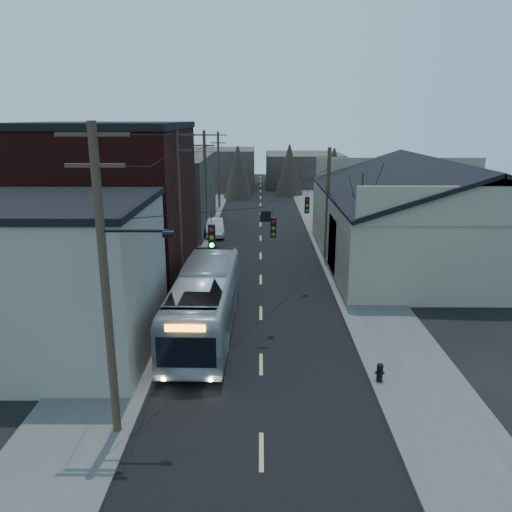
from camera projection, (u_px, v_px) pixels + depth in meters
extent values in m
plane|color=black|center=(262.00, 497.00, 14.42)|extent=(160.00, 160.00, 0.00)
cube|color=black|center=(261.00, 244.00, 43.32)|extent=(9.00, 110.00, 0.02)
cube|color=#474744|center=(186.00, 243.00, 43.36)|extent=(4.00, 110.00, 0.12)
cube|color=#474744|center=(335.00, 243.00, 43.26)|extent=(4.00, 110.00, 0.12)
cube|color=gray|center=(60.00, 282.00, 22.22)|extent=(8.00, 8.00, 7.00)
cube|color=black|center=(107.00, 206.00, 32.43)|extent=(10.00, 12.00, 10.00)
cube|color=#2E2A25|center=(163.00, 193.00, 48.24)|extent=(9.00, 14.00, 7.00)
cube|color=gray|center=(432.00, 228.00, 37.74)|extent=(16.00, 20.00, 5.00)
cube|color=black|center=(383.00, 178.00, 36.75)|extent=(8.16, 20.60, 2.86)
cube|color=black|center=(492.00, 178.00, 36.69)|extent=(8.16, 20.60, 2.86)
cube|color=#2E2A25|center=(221.00, 169.00, 76.28)|extent=(10.00, 12.00, 6.00)
cube|color=#2E2A25|center=(303.00, 169.00, 81.13)|extent=(12.00, 14.00, 5.00)
cone|color=black|center=(360.00, 228.00, 32.67)|extent=(0.40, 0.40, 7.20)
cylinder|color=#382B1E|center=(106.00, 290.00, 15.94)|extent=(0.28, 0.28, 10.50)
cube|color=#382B1E|center=(92.00, 134.00, 14.64)|extent=(2.20, 0.12, 0.12)
cylinder|color=#382B1E|center=(179.00, 212.00, 30.46)|extent=(0.28, 0.28, 10.00)
cube|color=#382B1E|center=(176.00, 135.00, 29.23)|extent=(2.20, 0.12, 0.12)
cylinder|color=#382B1E|center=(205.00, 184.00, 44.98)|extent=(0.28, 0.28, 9.50)
cube|color=#382B1E|center=(204.00, 135.00, 43.81)|extent=(2.20, 0.12, 0.12)
cylinder|color=#382B1E|center=(219.00, 170.00, 59.50)|extent=(0.28, 0.28, 9.00)
cube|color=#382B1E|center=(218.00, 135.00, 58.40)|extent=(2.20, 0.12, 0.12)
cylinder|color=#382B1E|center=(327.00, 205.00, 37.33)|extent=(0.28, 0.28, 8.50)
cube|color=black|center=(212.00, 237.00, 20.07)|extent=(0.28, 0.20, 1.00)
cube|color=black|center=(273.00, 228.00, 24.54)|extent=(0.28, 0.20, 1.00)
cube|color=black|center=(307.00, 205.00, 30.28)|extent=(0.28, 0.20, 1.00)
imported|color=#A4A9AF|center=(205.00, 301.00, 25.14)|extent=(2.97, 11.79, 3.27)
imported|color=#B0B4B9|center=(214.00, 227.00, 46.17)|extent=(2.22, 4.84, 1.54)
cylinder|color=black|center=(380.00, 374.00, 20.44)|extent=(0.25, 0.25, 0.64)
sphere|color=black|center=(380.00, 366.00, 20.35)|extent=(0.28, 0.28, 0.28)
cylinder|color=black|center=(380.00, 373.00, 20.43)|extent=(0.39, 0.19, 0.13)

